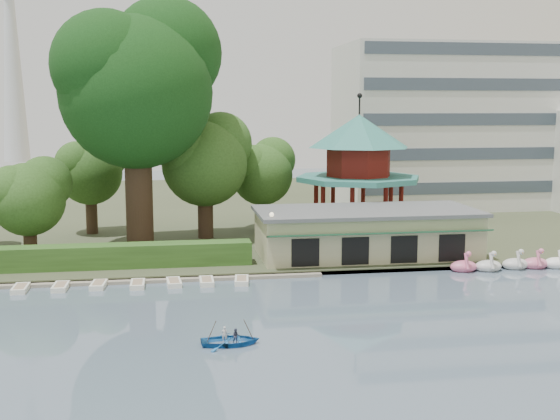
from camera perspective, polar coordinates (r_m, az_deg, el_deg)
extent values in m
plane|color=slate|center=(37.30, 1.31, -11.73)|extent=(220.00, 220.00, 0.00)
cube|color=#424930|center=(87.60, -4.77, 0.06)|extent=(220.00, 70.00, 0.40)
cube|color=gray|center=(53.65, -2.00, -5.29)|extent=(220.00, 0.60, 0.30)
cube|color=gray|center=(53.50, -14.92, -5.64)|extent=(34.00, 1.60, 0.24)
cube|color=tan|center=(59.71, 7.00, -1.93)|extent=(18.00, 8.00, 3.60)
cube|color=#595B5E|center=(59.39, 7.04, -0.08)|extent=(18.60, 8.60, 0.30)
cube|color=#194C2D|center=(55.52, 8.24, -1.90)|extent=(18.00, 1.59, 0.45)
cylinder|color=tan|center=(69.93, 6.32, -1.41)|extent=(10.40, 10.40, 1.20)
cylinder|color=#317D73|center=(69.28, 6.38, 2.55)|extent=(12.40, 12.40, 0.50)
cylinder|color=maroon|center=(69.13, 6.40, 3.91)|extent=(6.40, 6.40, 2.80)
cone|color=#317D73|center=(68.96, 6.44, 6.40)|extent=(10.00, 10.00, 3.20)
cylinder|color=black|center=(68.93, 6.48, 8.47)|extent=(0.16, 0.16, 1.80)
cube|color=silver|center=(91.95, 14.36, 6.61)|extent=(30.00, 14.00, 20.00)
cone|color=silver|center=(178.90, -21.04, 13.34)|extent=(6.00, 6.00, 60.00)
cube|color=#335B20|center=(56.82, -17.64, -3.72)|extent=(30.00, 2.00, 1.80)
cylinder|color=black|center=(55.02, -0.68, -2.54)|extent=(0.12, 0.12, 4.00)
sphere|color=beige|center=(54.66, -0.68, -0.38)|extent=(0.36, 0.36, 0.36)
cylinder|color=#3A281C|center=(62.89, -11.40, 1.90)|extent=(2.38, 2.38, 11.02)
sphere|color=#143D13|center=(62.53, -11.62, 9.35)|extent=(13.23, 13.23, 13.23)
sphere|color=#143D13|center=(64.62, -9.23, 12.50)|extent=(9.92, 9.92, 9.92)
sphere|color=#143D13|center=(61.43, -13.94, 11.35)|extent=(9.26, 9.26, 9.26)
cylinder|color=#3A281C|center=(62.47, -19.66, -1.78)|extent=(1.11, 1.11, 3.86)
sphere|color=#335B20|center=(62.05, -19.79, 0.82)|extent=(6.15, 6.15, 6.15)
sphere|color=#335B20|center=(62.59, -18.58, 2.08)|extent=(4.61, 4.61, 4.61)
sphere|color=#335B20|center=(61.57, -20.91, 1.43)|extent=(4.30, 4.30, 4.30)
cylinder|color=#3A281C|center=(67.22, -6.08, 0.16)|extent=(1.46, 1.46, 5.73)
sphere|color=#335B20|center=(66.75, -6.14, 3.76)|extent=(8.10, 8.10, 8.10)
sphere|color=#335B20|center=(67.94, -4.85, 5.41)|extent=(6.07, 6.07, 6.07)
sphere|color=#335B20|center=(65.80, -7.36, 4.68)|extent=(5.67, 5.67, 5.67)
cylinder|color=#3A281C|center=(71.79, -1.45, 0.24)|extent=(1.12, 1.12, 4.51)
sphere|color=#335B20|center=(71.39, -1.46, 2.89)|extent=(6.24, 6.24, 6.24)
sphere|color=#335B20|center=(72.36, -0.58, 4.11)|extent=(4.68, 4.68, 4.68)
sphere|color=#335B20|center=(70.56, -2.28, 3.56)|extent=(4.37, 4.37, 4.37)
cylinder|color=#3A281C|center=(71.58, -15.07, 0.06)|extent=(1.12, 1.12, 4.85)
sphere|color=#335B20|center=(71.16, -15.18, 2.92)|extent=(6.25, 6.25, 6.25)
sphere|color=#335B20|center=(71.85, -14.16, 4.25)|extent=(4.69, 4.69, 4.69)
sphere|color=#335B20|center=(70.59, -16.15, 3.63)|extent=(4.37, 4.37, 4.37)
ellipsoid|color=pink|center=(57.28, 14.69, -4.48)|extent=(2.16, 1.44, 0.99)
cylinder|color=pink|center=(56.67, 14.93, -4.05)|extent=(0.26, 0.79, 1.29)
sphere|color=pink|center=(56.27, 15.08, -3.47)|extent=(0.44, 0.44, 0.44)
ellipsoid|color=silver|center=(57.93, 16.57, -4.41)|extent=(2.16, 1.44, 0.99)
cylinder|color=silver|center=(57.33, 16.83, -3.99)|extent=(0.26, 0.79, 1.29)
sphere|color=silver|center=(56.94, 16.98, -3.41)|extent=(0.44, 0.44, 0.44)
ellipsoid|color=silver|center=(59.29, 18.57, -4.21)|extent=(2.16, 1.44, 0.99)
cylinder|color=silver|center=(58.70, 18.84, -3.80)|extent=(0.26, 0.79, 1.29)
sphere|color=silver|center=(58.32, 19.01, -3.23)|extent=(0.44, 0.44, 0.44)
ellipsoid|color=pink|center=(60.07, 20.01, -4.12)|extent=(2.16, 1.44, 0.99)
cylinder|color=pink|center=(59.49, 20.29, -3.71)|extent=(0.26, 0.79, 1.29)
sphere|color=pink|center=(59.11, 20.47, -3.15)|extent=(0.44, 0.44, 0.44)
ellipsoid|color=white|center=(60.79, 21.56, -4.06)|extent=(2.16, 1.44, 0.99)
cube|color=white|center=(52.82, -20.34, -6.00)|extent=(1.04, 2.32, 0.36)
cube|color=white|center=(52.40, -17.40, -5.97)|extent=(1.04, 2.32, 0.36)
cube|color=white|center=(52.25, -14.52, -5.90)|extent=(1.16, 2.36, 0.36)
cube|color=white|center=(51.74, -11.50, -5.93)|extent=(1.01, 2.31, 0.36)
cube|color=white|center=(51.80, -8.61, -5.84)|extent=(1.16, 2.37, 0.36)
cube|color=white|center=(51.80, -5.98, -5.79)|extent=(1.00, 2.30, 0.36)
cube|color=white|center=(51.89, -3.13, -5.73)|extent=(1.25, 2.40, 0.36)
imported|color=#1F68B1|center=(38.80, -4.07, -10.21)|extent=(4.53, 3.27, 0.93)
imported|color=silver|center=(38.95, -4.54, -10.03)|extent=(0.33, 0.22, 0.88)
imported|color=#33364A|center=(38.62, -3.59, -10.20)|extent=(0.42, 0.33, 0.85)
cylinder|color=#3A281C|center=(38.76, -5.86, -10.43)|extent=(0.94, 0.29, 2.01)
cylinder|color=#3A281C|center=(38.95, -2.28, -10.30)|extent=(0.94, 0.29, 2.01)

